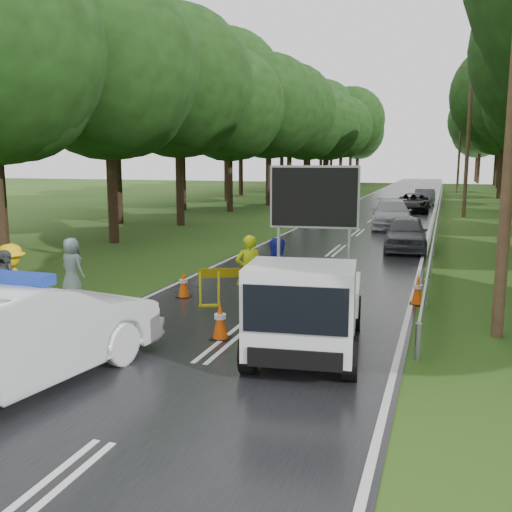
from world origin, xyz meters
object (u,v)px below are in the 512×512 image
at_px(police_sedan, 19,336).
at_px(officer, 249,271).
at_px(civilian, 279,280).
at_px(queue_car_second, 391,214).
at_px(barrier, 246,277).
at_px(work_truck, 307,305).
at_px(queue_car_fourth, 424,197).
at_px(queue_car_third, 413,203).
at_px(queue_car_first, 406,233).

xyz_separation_m(police_sedan, officer, (1.82, 5.97, 0.04)).
bearing_deg(civilian, queue_car_second, 63.58).
height_order(barrier, queue_car_second, queue_car_second).
xyz_separation_m(work_truck, queue_car_second, (-0.31, 20.92, -0.21)).
xyz_separation_m(barrier, queue_car_fourth, (3.03, 33.85, -0.09)).
relative_size(barrier, civilian, 1.14).
xyz_separation_m(work_truck, civilian, (-1.08, 1.88, 0.01)).
distance_m(police_sedan, queue_car_second, 24.27).
bearing_deg(police_sedan, civilian, -110.91).
xyz_separation_m(queue_car_second, queue_car_third, (0.58, 9.84, -0.09)).
height_order(work_truck, queue_car_third, work_truck).
relative_size(civilian, queue_car_first, 0.47).
height_order(work_truck, queue_car_second, work_truck).
xyz_separation_m(police_sedan, civilian, (2.89, 4.95, 0.09)).
xyz_separation_m(work_truck, barrier, (-2.24, 2.91, -0.20)).
bearing_deg(civilian, queue_car_fourth, 62.82).
relative_size(queue_car_first, queue_car_fourth, 1.03).
xyz_separation_m(queue_car_second, queue_car_fourth, (1.10, 15.84, -0.08)).
bearing_deg(civilian, barrier, 114.00).
bearing_deg(queue_car_second, civilian, -98.09).
xyz_separation_m(police_sedan, queue_car_fourth, (4.76, 39.84, -0.21)).
bearing_deg(queue_car_third, barrier, -96.69).
bearing_deg(queue_car_fourth, police_sedan, -92.85).
height_order(police_sedan, queue_car_third, police_sedan).
distance_m(civilian, queue_car_first, 11.66).
distance_m(barrier, queue_car_second, 18.11).
bearing_deg(barrier, civilian, -66.10).
relative_size(work_truck, queue_car_second, 0.90).
distance_m(police_sedan, queue_car_first, 17.15).
bearing_deg(barrier, officer, -33.49).
distance_m(queue_car_third, queue_car_fourth, 6.02).
height_order(officer, queue_car_third, officer).
relative_size(civilian, queue_car_fourth, 0.48).
distance_m(police_sedan, queue_car_third, 34.10).
bearing_deg(officer, civilian, 105.37).
bearing_deg(work_truck, queue_car_third, 82.33).
height_order(work_truck, barrier, work_truck).
bearing_deg(queue_car_first, work_truck, -97.22).
height_order(officer, queue_car_first, officer).
distance_m(police_sedan, work_truck, 5.03).
distance_m(officer, queue_car_first, 10.90).
height_order(barrier, queue_car_third, queue_car_third).
distance_m(barrier, queue_car_fourth, 33.98).
height_order(barrier, officer, officer).
distance_m(officer, queue_car_second, 18.11).
bearing_deg(queue_car_third, queue_car_second, -94.94).
bearing_deg(barrier, queue_car_third, 60.65).
relative_size(queue_car_third, queue_car_fourth, 1.17).
distance_m(queue_car_second, queue_car_third, 9.86).
bearing_deg(officer, barrier, -40.35).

